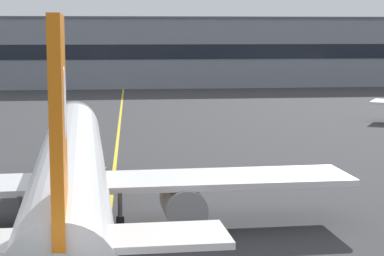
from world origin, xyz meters
The scene contains 4 objects.
taxiway_centreline centered at (0.00, 30.00, 0.00)m, with size 0.30×180.00×0.01m, color yellow.
airliner_foreground centered at (-2.46, 13.97, 3.37)m, with size 32.14×41.48×11.65m.
safety_cone_by_nose_gear centered at (-0.65, 31.31, 0.26)m, with size 0.44×0.44×0.55m.
terminal_building centered at (7.54, 117.17, 6.85)m, with size 159.89×12.40×13.69m.
Camera 1 is at (-0.34, -25.25, 11.15)m, focal length 67.35 mm.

